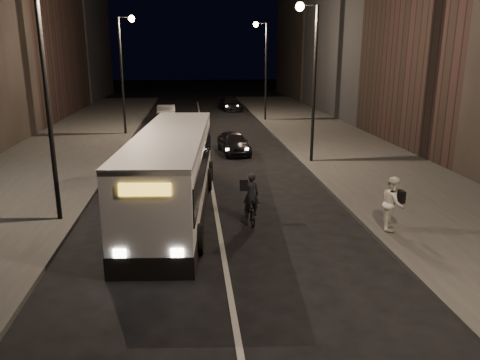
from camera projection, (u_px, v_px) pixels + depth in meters
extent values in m
plane|color=black|center=(225.00, 265.00, 13.43)|extent=(180.00, 180.00, 0.00)
cube|color=#333331|center=(350.00, 153.00, 27.68)|extent=(7.00, 70.00, 0.16)
cube|color=#333331|center=(54.00, 160.00, 25.96)|extent=(7.00, 70.00, 0.16)
cylinder|color=black|center=(314.00, 86.00, 24.39)|extent=(0.16, 0.16, 8.00)
cube|color=black|center=(309.00, 4.00, 23.28)|extent=(0.90, 0.08, 0.08)
sphere|color=#FFD18C|center=(300.00, 7.00, 23.26)|extent=(0.44, 0.44, 0.44)
cylinder|color=black|center=(266.00, 73.00, 39.73)|extent=(0.16, 0.16, 8.00)
cube|color=black|center=(261.00, 23.00, 38.61)|extent=(0.90, 0.08, 0.08)
sphere|color=#FFD18C|center=(256.00, 24.00, 38.60)|extent=(0.44, 0.44, 0.44)
cylinder|color=black|center=(48.00, 106.00, 15.59)|extent=(0.16, 0.16, 8.00)
cylinder|color=black|center=(122.00, 77.00, 32.84)|extent=(0.16, 0.16, 8.00)
cube|color=black|center=(125.00, 17.00, 31.82)|extent=(0.90, 0.08, 0.08)
sphere|color=#FFD18C|center=(132.00, 19.00, 31.89)|extent=(0.44, 0.44, 0.44)
cube|color=white|center=(173.00, 173.00, 17.54)|extent=(3.29, 11.46, 3.02)
cube|color=black|center=(172.00, 162.00, 17.43)|extent=(3.33, 11.09, 1.08)
cube|color=white|center=(171.00, 134.00, 17.15)|extent=(3.30, 11.46, 0.17)
cube|color=gold|center=(145.00, 189.00, 11.81)|extent=(1.32, 0.22, 0.33)
cylinder|color=black|center=(119.00, 240.00, 13.98)|extent=(0.41, 0.97, 0.94)
cylinder|color=black|center=(198.00, 239.00, 14.03)|extent=(0.41, 0.97, 0.94)
cylinder|color=black|center=(157.00, 175.00, 21.24)|extent=(0.41, 0.97, 0.94)
cylinder|color=black|center=(209.00, 175.00, 21.29)|extent=(0.41, 0.97, 0.94)
imported|color=black|center=(250.00, 211.00, 16.67)|extent=(0.69, 1.66, 0.85)
imported|color=black|center=(251.00, 194.00, 16.30)|extent=(0.59, 0.41, 1.55)
imported|color=silver|center=(393.00, 203.00, 15.46)|extent=(0.96, 1.07, 1.81)
imported|color=black|center=(234.00, 142.00, 27.91)|extent=(1.99, 3.99, 1.31)
imported|color=#38383A|center=(166.00, 113.00, 40.89)|extent=(1.68, 4.43, 1.44)
imported|color=black|center=(231.00, 104.00, 48.36)|extent=(2.44, 4.74, 1.31)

